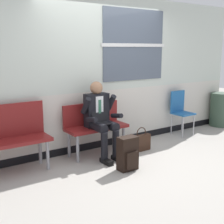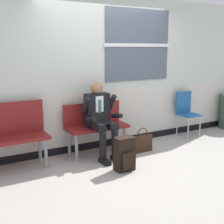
# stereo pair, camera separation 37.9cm
# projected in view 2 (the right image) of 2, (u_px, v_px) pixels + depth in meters

# --- Properties ---
(ground_plane) EXTENTS (18.00, 18.00, 0.00)m
(ground_plane) POSITION_uv_depth(u_px,v_px,m) (128.00, 158.00, 5.00)
(ground_plane) COLOR #9E9991
(station_wall) EXTENTS (6.55, 0.16, 2.67)m
(station_wall) POSITION_uv_depth(u_px,v_px,m) (106.00, 73.00, 5.40)
(station_wall) COLOR beige
(station_wall) RESTS_ON ground
(bench_with_person) EXTENTS (1.06, 0.42, 0.86)m
(bench_with_person) POSITION_uv_depth(u_px,v_px,m) (95.00, 123.00, 5.15)
(bench_with_person) COLOR maroon
(bench_with_person) RESTS_ON ground
(bench_empty) EXTENTS (1.29, 0.42, 0.99)m
(bench_empty) POSITION_uv_depth(u_px,v_px,m) (2.00, 132.00, 4.41)
(bench_empty) COLOR maroon
(bench_empty) RESTS_ON ground
(person_seated) EXTENTS (0.57, 0.70, 1.24)m
(person_seated) POSITION_uv_depth(u_px,v_px,m) (101.00, 117.00, 4.96)
(person_seated) COLOR black
(person_seated) RESTS_ON ground
(backpack) EXTENTS (0.29, 0.22, 0.51)m
(backpack) POSITION_uv_depth(u_px,v_px,m) (125.00, 154.00, 4.46)
(backpack) COLOR black
(backpack) RESTS_ON ground
(handbag) EXTENTS (0.38, 0.09, 0.43)m
(handbag) POSITION_uv_depth(u_px,v_px,m) (142.00, 143.00, 5.28)
(handbag) COLOR #331E14
(handbag) RESTS_ON ground
(folding_chair) EXTENTS (0.38, 0.38, 0.91)m
(folding_chair) POSITION_uv_depth(u_px,v_px,m) (186.00, 110.00, 6.18)
(folding_chair) COLOR #1E5999
(folding_chair) RESTS_ON ground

